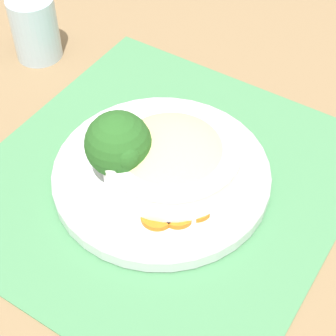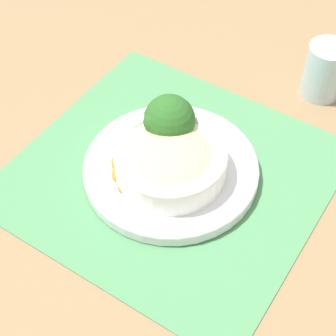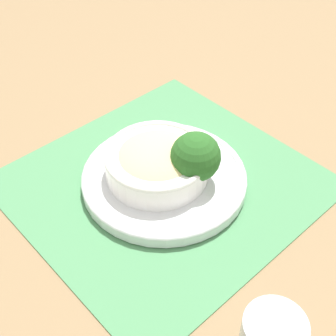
{
  "view_description": "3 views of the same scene",
  "coord_description": "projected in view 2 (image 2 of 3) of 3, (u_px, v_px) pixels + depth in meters",
  "views": [
    {
      "loc": [
        -0.3,
        0.35,
        0.54
      ],
      "look_at": [
        -0.01,
        0.0,
        0.04
      ],
      "focal_mm": 60.0,
      "sensor_mm": 36.0,
      "label": 1
    },
    {
      "loc": [
        -0.43,
        -0.36,
        0.67
      ],
      "look_at": [
        -0.02,
        -0.01,
        0.04
      ],
      "focal_mm": 60.0,
      "sensor_mm": 36.0,
      "label": 2
    },
    {
      "loc": [
        0.45,
        -0.31,
        0.56
      ],
      "look_at": [
        0.0,
        0.01,
        0.03
      ],
      "focal_mm": 50.0,
      "sensor_mm": 36.0,
      "label": 3
    }
  ],
  "objects": [
    {
      "name": "water_glass",
      "position": [
        324.0,
        73.0,
        0.97
      ],
      "size": [
        0.07,
        0.07,
        0.1
      ],
      "color": "silver",
      "rests_on": "ground_plane"
    },
    {
      "name": "broccoli_floret",
      "position": [
        169.0,
        120.0,
        0.86
      ],
      "size": [
        0.08,
        0.08,
        0.09
      ],
      "color": "#759E51",
      "rests_on": "plate"
    },
    {
      "name": "plate",
      "position": [
        171.0,
        168.0,
        0.87
      ],
      "size": [
        0.27,
        0.27,
        0.02
      ],
      "color": "silver",
      "rests_on": "placemat"
    },
    {
      "name": "carrot_slice_middle",
      "position": [
        125.0,
        174.0,
        0.85
      ],
      "size": [
        0.04,
        0.04,
        0.01
      ],
      "color": "orange",
      "rests_on": "plate"
    },
    {
      "name": "bowl",
      "position": [
        171.0,
        160.0,
        0.83
      ],
      "size": [
        0.17,
        0.17,
        0.06
      ],
      "color": "white",
      "rests_on": "plate"
    },
    {
      "name": "carrot_slice_extra",
      "position": [
        141.0,
        194.0,
        0.82
      ],
      "size": [
        0.04,
        0.04,
        0.01
      ],
      "color": "orange",
      "rests_on": "plate"
    },
    {
      "name": "ground_plane",
      "position": [
        171.0,
        174.0,
        0.88
      ],
      "size": [
        4.0,
        4.0,
        0.0
      ],
      "primitive_type": "plane",
      "color": "#8C704C"
    },
    {
      "name": "carrot_slice_far",
      "position": [
        131.0,
        185.0,
        0.83
      ],
      "size": [
        0.04,
        0.04,
        0.01
      ],
      "color": "orange",
      "rests_on": "plate"
    },
    {
      "name": "placemat",
      "position": [
        171.0,
        174.0,
        0.88
      ],
      "size": [
        0.49,
        0.51,
        0.0
      ],
      "color": "#4C8C59",
      "rests_on": "ground_plane"
    },
    {
      "name": "carrot_slice_near",
      "position": [
        124.0,
        162.0,
        0.86
      ],
      "size": [
        0.04,
        0.04,
        0.01
      ],
      "color": "orange",
      "rests_on": "plate"
    }
  ]
}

